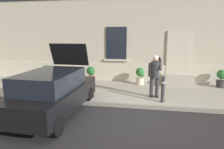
{
  "coord_description": "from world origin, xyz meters",
  "views": [
    {
      "loc": [
        0.36,
        -6.31,
        2.72
      ],
      "look_at": [
        -1.07,
        1.6,
        1.1
      ],
      "focal_mm": 32.92,
      "sensor_mm": 36.0,
      "label": 1
    }
  ],
  "objects_px": {
    "planter_terracotta": "(91,74)",
    "planter_cream": "(140,76)",
    "bollard_far_left": "(77,84)",
    "person_on_phone": "(155,74)",
    "planter_olive": "(46,72)",
    "hatchback_car_black": "(53,92)",
    "bollard_near_person": "(163,88)",
    "planter_charcoal": "(221,78)"
  },
  "relations": [
    {
      "from": "person_on_phone",
      "to": "planter_terracotta",
      "type": "height_order",
      "value": "person_on_phone"
    },
    {
      "from": "bollard_near_person",
      "to": "planter_cream",
      "type": "bearing_deg",
      "value": 110.11
    },
    {
      "from": "planter_terracotta",
      "to": "planter_cream",
      "type": "relative_size",
      "value": 1.0
    },
    {
      "from": "bollard_far_left",
      "to": "person_on_phone",
      "type": "relative_size",
      "value": 0.6
    },
    {
      "from": "bollard_far_left",
      "to": "planter_charcoal",
      "type": "bearing_deg",
      "value": 23.61
    },
    {
      "from": "bollard_near_person",
      "to": "bollard_far_left",
      "type": "bearing_deg",
      "value": 180.0
    },
    {
      "from": "person_on_phone",
      "to": "planter_charcoal",
      "type": "bearing_deg",
      "value": 20.63
    },
    {
      "from": "bollard_far_left",
      "to": "planter_terracotta",
      "type": "height_order",
      "value": "bollard_far_left"
    },
    {
      "from": "bollard_far_left",
      "to": "planter_olive",
      "type": "bearing_deg",
      "value": 135.65
    },
    {
      "from": "person_on_phone",
      "to": "planter_cream",
      "type": "relative_size",
      "value": 2.03
    },
    {
      "from": "bollard_far_left",
      "to": "planter_olive",
      "type": "xyz_separation_m",
      "value": [
        -2.71,
        2.65,
        -0.11
      ]
    },
    {
      "from": "bollard_near_person",
      "to": "planter_olive",
      "type": "relative_size",
      "value": 1.22
    },
    {
      "from": "bollard_far_left",
      "to": "planter_olive",
      "type": "distance_m",
      "value": 3.79
    },
    {
      "from": "planter_charcoal",
      "to": "planter_olive",
      "type": "bearing_deg",
      "value": -179.29
    },
    {
      "from": "hatchback_car_black",
      "to": "planter_cream",
      "type": "relative_size",
      "value": 4.78
    },
    {
      "from": "hatchback_car_black",
      "to": "bollard_near_person",
      "type": "height_order",
      "value": "hatchback_car_black"
    },
    {
      "from": "hatchback_car_black",
      "to": "planter_olive",
      "type": "relative_size",
      "value": 4.78
    },
    {
      "from": "bollard_far_left",
      "to": "planter_terracotta",
      "type": "relative_size",
      "value": 1.22
    },
    {
      "from": "planter_olive",
      "to": "planter_cream",
      "type": "xyz_separation_m",
      "value": [
        5.15,
        -0.01,
        0.0
      ]
    },
    {
      "from": "planter_cream",
      "to": "planter_charcoal",
      "type": "distance_m",
      "value": 3.87
    },
    {
      "from": "bollard_far_left",
      "to": "person_on_phone",
      "type": "xyz_separation_m",
      "value": [
        3.1,
        0.51,
        0.44
      ]
    },
    {
      "from": "planter_olive",
      "to": "planter_charcoal",
      "type": "distance_m",
      "value": 9.02
    },
    {
      "from": "hatchback_car_black",
      "to": "bollard_near_person",
      "type": "relative_size",
      "value": 3.93
    },
    {
      "from": "hatchback_car_black",
      "to": "planter_charcoal",
      "type": "height_order",
      "value": "hatchback_car_black"
    },
    {
      "from": "planter_olive",
      "to": "person_on_phone",
      "type": "bearing_deg",
      "value": -20.19
    },
    {
      "from": "bollard_near_person",
      "to": "planter_olive",
      "type": "distance_m",
      "value": 6.66
    },
    {
      "from": "bollard_near_person",
      "to": "planter_charcoal",
      "type": "xyz_separation_m",
      "value": [
        2.91,
        2.76,
        -0.11
      ]
    },
    {
      "from": "hatchback_car_black",
      "to": "planter_terracotta",
      "type": "bearing_deg",
      "value": 88.04
    },
    {
      "from": "person_on_phone",
      "to": "planter_olive",
      "type": "relative_size",
      "value": 2.03
    },
    {
      "from": "planter_terracotta",
      "to": "planter_cream",
      "type": "distance_m",
      "value": 2.57
    },
    {
      "from": "planter_charcoal",
      "to": "bollard_far_left",
      "type": "bearing_deg",
      "value": -156.39
    },
    {
      "from": "planter_olive",
      "to": "planter_terracotta",
      "type": "xyz_separation_m",
      "value": [
        2.57,
        -0.11,
        0.0
      ]
    },
    {
      "from": "person_on_phone",
      "to": "hatchback_car_black",
      "type": "bearing_deg",
      "value": -163.27
    },
    {
      "from": "hatchback_car_black",
      "to": "planter_olive",
      "type": "xyz_separation_m",
      "value": [
        -2.43,
        4.17,
        -0.19
      ]
    },
    {
      "from": "planter_charcoal",
      "to": "planter_terracotta",
      "type": "bearing_deg",
      "value": -178.04
    },
    {
      "from": "bollard_far_left",
      "to": "planter_charcoal",
      "type": "height_order",
      "value": "bollard_far_left"
    },
    {
      "from": "bollard_near_person",
      "to": "person_on_phone",
      "type": "distance_m",
      "value": 0.74
    },
    {
      "from": "planter_terracotta",
      "to": "person_on_phone",
      "type": "bearing_deg",
      "value": -32.08
    },
    {
      "from": "planter_olive",
      "to": "planter_charcoal",
      "type": "height_order",
      "value": "same"
    },
    {
      "from": "planter_terracotta",
      "to": "planter_cream",
      "type": "bearing_deg",
      "value": 2.24
    },
    {
      "from": "bollard_far_left",
      "to": "person_on_phone",
      "type": "height_order",
      "value": "person_on_phone"
    },
    {
      "from": "hatchback_car_black",
      "to": "planter_charcoal",
      "type": "bearing_deg",
      "value": 33.02
    }
  ]
}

